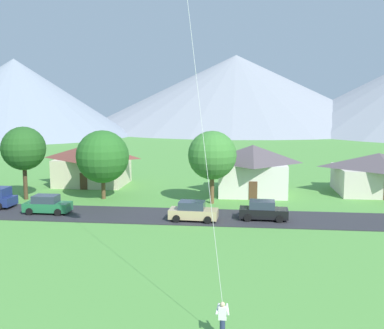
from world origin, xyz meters
The scene contains 12 objects.
road_strip centered at (0.00, 29.29, 0.04)m, with size 160.00×6.02×0.08m, color #2D2D33.
mountain_far_east_ridge centered at (-67.27, 124.87, 11.88)m, with size 72.10×72.10×23.75m, color gray.
mountain_far_west_ridge centered at (0.17, 176.70, 14.68)m, with size 123.28×123.28×29.35m, color #8E939E.
house_leftmost centered at (-15.47, 44.17, 2.70)m, with size 8.96×7.22×5.22m.
house_left_center centered at (18.63, 42.59, 2.38)m, with size 9.80×8.35×4.60m.
house_right_center centered at (4.41, 40.81, 2.87)m, with size 7.94×7.78×5.54m.
tree_near_left centered at (-11.55, 36.06, 4.56)m, with size 5.61×5.61×7.38m.
tree_left_of_center centered at (-19.74, 34.89, 5.45)m, with size 4.61×4.61×7.78m.
tree_center centered at (0.19, 35.10, 4.97)m, with size 4.95×4.95×7.46m.
parked_car_green_west_end centered at (-14.71, 28.97, 0.87)m, with size 4.20×2.08×1.68m.
parked_car_tan_mid_east centered at (-0.96, 27.87, 0.87)m, with size 4.27×2.22×1.68m.
parked_car_black_east_end centered at (5.12, 28.83, 0.87)m, with size 4.26×2.20×1.68m.
Camera 1 is at (3.24, -10.34, 10.24)m, focal length 42.36 mm.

